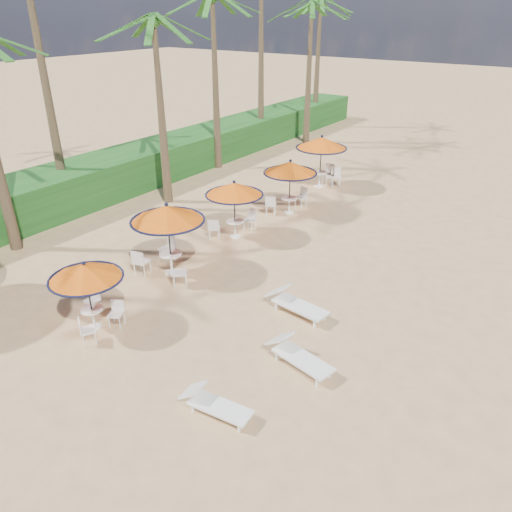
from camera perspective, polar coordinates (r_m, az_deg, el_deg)
The scene contains 14 objects.
ground at distance 12.81m, azimuth -2.82°, elevation -14.09°, with size 160.00×160.00×0.00m, color tan.
scrub_hedge at distance 27.99m, azimuth -11.07°, elevation 10.75°, with size 3.00×40.00×1.80m, color #194716.
station_0 at distance 14.58m, azimuth -18.70°, elevation -2.59°, with size 2.07×2.07×2.16m.
station_1 at distance 16.88m, azimuth -10.21°, elevation 3.80°, with size 2.51×2.51×2.62m.
station_2 at distance 19.53m, azimuth -2.53°, elevation 7.10°, with size 2.29×2.36×2.38m.
station_3 at distance 22.04m, azimuth 3.88°, elevation 9.53°, with size 2.36×2.45×2.46m.
station_4 at distance 25.68m, azimuth 7.68°, elevation 12.03°, with size 2.57×2.57×2.68m.
lounger_near at distance 11.83m, azimuth -4.89°, elevation -16.42°, with size 1.80×0.74×0.63m.
lounger_mid at distance 13.12m, azimuth 4.71°, elevation -11.15°, with size 2.04×1.00×0.70m.
lounger_far at distance 15.16m, azimuth 4.43°, elevation -5.33°, with size 2.10×0.86×0.73m.
palm_3 at distance 22.87m, azimuth -11.52°, elevation 23.71°, with size 5.00×5.00×8.09m.
palm_4 at distance 28.18m, azimuth -4.96°, elevation 26.32°, with size 5.00×5.00×9.00m.
palm_6 at distance 34.22m, azimuth 6.36°, elevation 25.77°, with size 5.00×5.00×8.66m.
palm_7 at distance 39.27m, azimuth 7.36°, elevation 26.16°, with size 5.00×5.00×8.90m.
Camera 1 is at (6.09, -7.55, 8.36)m, focal length 35.00 mm.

